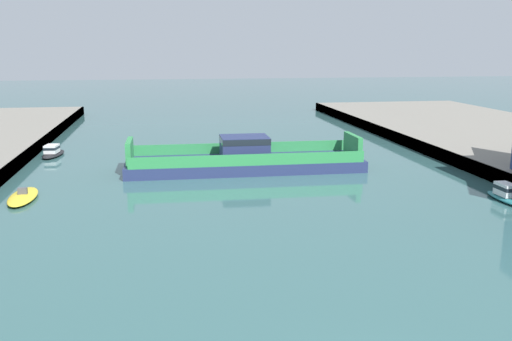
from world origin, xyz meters
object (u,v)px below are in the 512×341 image
(chain_ferry, at_px, (245,160))
(moored_boat_far_right, at_px, (53,152))
(moored_boat_mid_left, at_px, (507,195))
(moored_boat_near_right, at_px, (23,196))

(chain_ferry, bearing_deg, moored_boat_far_right, 152.80)
(chain_ferry, bearing_deg, moored_boat_mid_left, -38.31)
(moored_boat_near_right, distance_m, moored_boat_mid_left, 39.05)
(moored_boat_near_right, xyz_separation_m, moored_boat_far_right, (-1.01, 18.73, 0.26))
(chain_ferry, height_order, moored_boat_far_right, chain_ferry)
(moored_boat_far_right, bearing_deg, chain_ferry, -27.20)
(chain_ferry, xyz_separation_m, moored_boat_mid_left, (19.08, -15.07, -0.51))
(chain_ferry, relative_size, moored_boat_near_right, 3.77)
(chain_ferry, xyz_separation_m, moored_boat_near_right, (-19.37, -8.25, -0.80))
(moored_boat_near_right, bearing_deg, moored_boat_far_right, 93.10)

